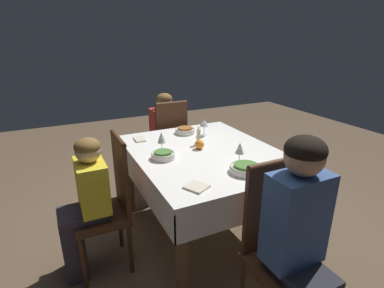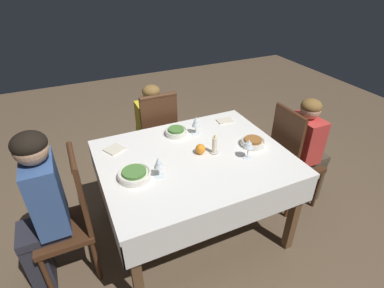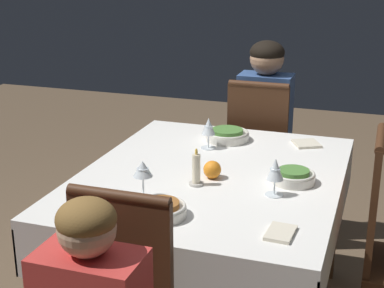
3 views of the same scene
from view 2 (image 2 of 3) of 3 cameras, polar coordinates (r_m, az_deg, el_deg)
ground_plane at (r=2.64m, az=0.37°, el=-15.81°), size 8.00×8.00×0.00m
dining_table at (r=2.20m, az=0.43°, el=-4.20°), size 1.33×1.07×0.74m
chair_east at (r=2.17m, az=-22.04°, el=-12.51°), size 0.37×0.36×0.97m
chair_south at (r=2.86m, az=-6.58°, el=1.53°), size 0.36×0.37×0.97m
chair_west at (r=2.68m, az=18.36°, el=-2.36°), size 0.37×0.36×0.97m
person_adult_denim at (r=2.10m, az=-26.86°, el=-10.49°), size 0.34×0.30×1.17m
person_child_yellow at (r=2.98m, az=-7.63°, el=3.39°), size 0.30×0.33×0.99m
person_child_red at (r=2.76m, az=21.00°, el=-0.76°), size 0.33×0.30×1.03m
bowl_east at (r=1.97m, az=-10.91°, el=-5.67°), size 0.22×0.22×0.06m
wine_glass_east at (r=1.92m, az=-6.40°, el=-3.70°), size 0.07×0.07×0.15m
bowl_south at (r=2.40m, az=-2.94°, el=2.42°), size 0.18×0.18×0.06m
wine_glass_south at (r=2.38m, az=0.77°, el=4.17°), size 0.07×0.07×0.15m
bowl_west at (r=2.31m, az=11.51°, el=0.38°), size 0.18×0.18×0.06m
wine_glass_west at (r=2.11m, az=10.74°, el=-0.04°), size 0.07×0.07×0.15m
candle_centerpiece at (r=2.16m, az=4.29°, el=-0.45°), size 0.06×0.06×0.16m
orange_fruit at (r=2.16m, az=1.62°, el=-0.96°), size 0.07×0.07×0.07m
napkin_red_folded at (r=2.62m, az=6.25°, el=4.45°), size 0.14×0.09×0.01m
napkin_spare_side at (r=2.29m, az=-14.60°, el=-0.97°), size 0.16×0.16×0.01m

